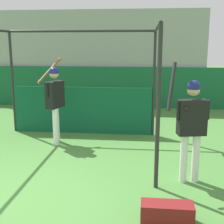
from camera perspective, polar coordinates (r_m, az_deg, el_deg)
The scene contains 7 objects.
ground_plane at distance 5.15m, azimuth -17.02°, elevation -15.29°, with size 60.00×60.00×0.00m, color #477F38.
outfield_wall at distance 11.77m, azimuth -3.21°, elevation 4.62°, with size 24.00×0.12×1.50m.
bleacher_section at distance 13.71m, azimuth -1.83°, elevation 10.09°, with size 8.15×4.00×3.58m.
batting_cage at distance 7.68m, azimuth -6.35°, elevation 3.24°, with size 3.80×3.14×2.68m.
player_batter at distance 7.42m, azimuth -10.40°, elevation 2.67°, with size 0.62×1.02×2.00m.
player_waiting at distance 5.37m, azimuth 14.27°, elevation -1.73°, with size 0.74×0.55×2.05m.
equipment_bag at distance 4.42m, azimuth 10.01°, elevation -17.74°, with size 0.70×0.28×0.28m.
Camera 1 is at (1.92, -4.16, 2.35)m, focal length 50.00 mm.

